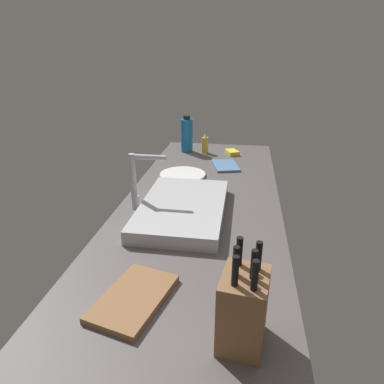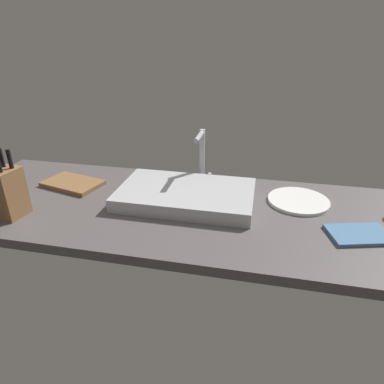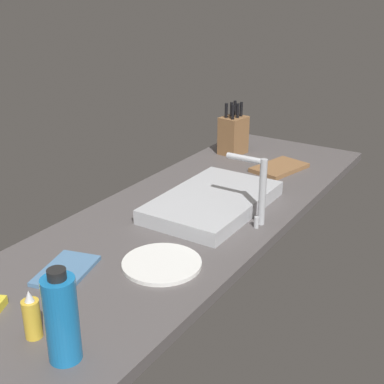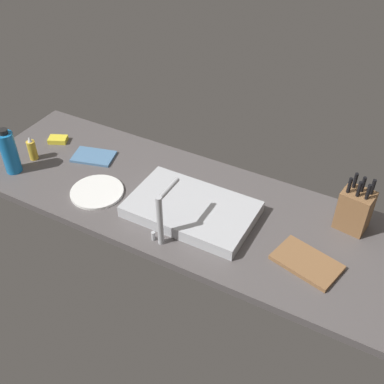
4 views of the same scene
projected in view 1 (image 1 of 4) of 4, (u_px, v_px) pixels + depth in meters
countertop_slab at (199, 211)px, 140.75cm from camera, size 199.91×66.26×3.50cm
sink_basin at (183, 208)px, 133.44cm from camera, size 51.61×31.84×5.16cm
faucet at (138, 176)px, 133.89cm from camera, size 5.50×14.64×23.11cm
knife_block at (243, 309)px, 73.12cm from camera, size 13.16×11.22×24.25cm
cutting_board at (134, 298)px, 88.54cm from camera, size 26.96×20.17×1.80cm
soap_bottle at (205, 144)px, 209.79cm from camera, size 4.08×4.08×12.52cm
water_bottle at (187, 135)px, 210.68cm from camera, size 7.35×7.35×22.32cm
dinner_plate at (183, 175)px, 174.19cm from camera, size 23.28×23.28×1.20cm
dish_towel at (225, 166)px, 187.35cm from camera, size 22.01×17.09×1.20cm
dish_sponge at (232, 152)px, 208.75cm from camera, size 10.69×9.24×2.40cm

